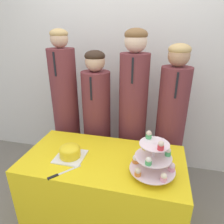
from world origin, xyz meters
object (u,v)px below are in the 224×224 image
Objects in this scene: cupcake_stand at (153,159)px; round_cake at (70,152)px; student_2 at (132,119)px; student_1 at (97,125)px; cake_knife at (59,174)px; student_3 at (170,129)px; student_0 at (66,114)px.

round_cake is at bearing 175.09° from cupcake_stand.
student_1 is at bearing -180.00° from student_2.
round_cake is 0.62m from student_1.
cake_knife is 0.83m from student_1.
cake_knife is 0.13× the size of student_1.
student_2 reaches higher than round_cake.
student_2 reaches higher than student_1.
round_cake is 0.15× the size of student_1.
student_3 reaches higher than round_cake.
student_0 reaches higher than student_1.
cupcake_stand reaches higher than round_cake.
cupcake_stand is 0.21× the size of student_1.
student_2 is (0.40, 0.62, 0.04)m from round_cake.
student_0 is at bearing 180.00° from student_1.
student_0 is at bearing 117.48° from round_cake.
round_cake is at bearing -140.95° from student_3.
student_0 is 0.72m from student_2.
cake_knife is at bearing -166.17° from cupcake_stand.
round_cake is at bearing -91.99° from student_1.
cake_knife is at bearing -132.41° from student_3.
round_cake is 0.13× the size of student_2.
cupcake_stand is 0.19× the size of student_2.
student_3 is (0.74, 0.00, 0.04)m from student_1.
cupcake_stand is 0.20× the size of student_3.
round_cake is 0.70m from student_0.
student_3 is at bearing 0.00° from student_1.
student_3 is (0.37, -0.00, -0.06)m from student_2.
student_2 is at bearing 57.45° from round_cake.
cupcake_stand is at bearing -48.02° from student_1.
round_cake is at bearing 43.53° from cake_knife.
student_3 is (1.09, -0.00, -0.05)m from student_0.
cupcake_stand is 0.19× the size of student_0.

